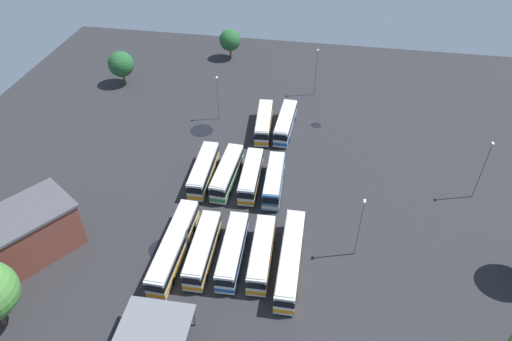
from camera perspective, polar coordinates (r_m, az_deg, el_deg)
The scene contains 22 objects.
ground_plane at distance 70.86m, azimuth -0.65°, elevation -1.81°, with size 107.27×107.27×0.00m, color #28282B.
bus_row0_slot2 at distance 81.56m, azimuth 0.96°, elevation 5.93°, with size 10.79×3.32×3.35m.
bus_row0_slot3 at distance 81.59m, azimuth 3.62°, elevation 5.86°, with size 11.05×2.86×3.35m.
bus_row1_slot0 at distance 71.28m, azimuth -6.44°, elevation 0.05°, with size 11.02×2.67×3.35m.
bus_row1_slot1 at distance 70.52m, azimuth -3.56°, elevation -0.25°, with size 11.11×2.95×3.35m.
bus_row1_slot2 at distance 69.78m, azimuth -0.65°, elevation -0.66°, with size 10.39×2.77×3.35m.
bus_row1_slot3 at distance 69.07m, azimuth 2.21°, elevation -1.18°, with size 10.45×2.85×3.35m.
bus_row2_slot0 at distance 60.68m, azimuth -9.98°, elevation -9.05°, with size 14.30×2.64×3.35m.
bus_row2_slot1 at distance 59.78m, azimuth -6.56°, elevation -9.54°, with size 11.07×2.68×3.35m.
bus_row2_slot2 at distance 59.30m, azimuth -2.90°, elevation -9.78°, with size 11.13×2.81×3.35m.
bus_row2_slot3 at distance 58.93m, azimuth 0.66°, elevation -10.13°, with size 10.88×2.90×3.35m.
bus_row2_slot4 at distance 58.59m, azimuth 4.22°, elevation -10.66°, with size 14.30×2.65×3.35m.
depot_building at distance 65.73m, azimuth -25.84°, elevation -6.68°, with size 13.29×12.35×6.79m.
lamp_post_far_corner at distance 58.87m, azimuth 12.58°, elevation -6.68°, with size 0.56×0.28×9.37m.
lamp_post_near_entrance at distance 91.61m, azimuth 7.38°, elevation 12.01°, with size 0.56×0.28×9.43m.
lamp_post_by_building at distance 72.87m, azimuth 26.03°, elevation 0.20°, with size 0.56×0.28×9.75m.
lamp_post_mid_lot at distance 83.68m, azimuth -4.69°, elevation 9.02°, with size 0.56×0.28×8.43m.
tree_east_edge at distance 106.19m, azimuth -3.20°, elevation 15.66°, with size 4.70×4.70×6.60m.
tree_south_edge at distance 98.92m, azimuth -16.20°, elevation 12.41°, with size 5.11×5.11×6.94m.
puddle_back_corner at distance 84.64m, azimuth 7.36°, elevation 5.51°, with size 1.89×1.89×0.01m, color black.
puddle_between_rows at distance 62.95m, azimuth -11.36°, elevation -9.43°, with size 3.73×3.73×0.01m, color black.
puddle_centre_drain at distance 83.11m, azimuth -6.67°, elevation 4.88°, with size 4.04×4.04×0.01m, color black.
Camera 1 is at (52.59, 10.05, 46.42)m, focal length 32.68 mm.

